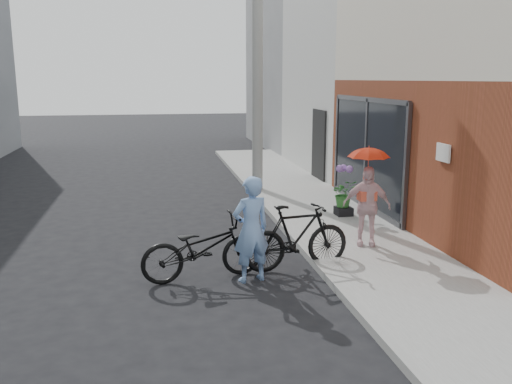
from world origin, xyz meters
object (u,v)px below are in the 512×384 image
object	(u,v)px
officer	(251,229)
bike_right	(297,237)
kimono_woman	(366,206)
bike_left	(203,248)
utility_pole	(257,60)
planter	(343,211)

from	to	relation	value
officer	bike_right	bearing A→B (deg)	-170.94
bike_right	kimono_woman	size ratio (longest dim) A/B	1.27
bike_left	officer	bearing A→B (deg)	-115.66
utility_pole	kimono_woman	world-z (taller)	utility_pole
kimono_woman	bike_right	bearing A→B (deg)	-135.12
officer	planter	world-z (taller)	officer
utility_pole	bike_right	bearing A→B (deg)	-94.80
officer	bike_right	distance (m)	0.95
utility_pole	officer	world-z (taller)	utility_pole
kimono_woman	bike_left	bearing A→B (deg)	-144.09
bike_left	bike_right	xyz separation A→B (m)	(1.53, 0.18, 0.04)
utility_pole	planter	bearing A→B (deg)	-67.73
utility_pole	planter	xyz separation A→B (m)	(1.30, -3.17, -3.29)
planter	utility_pole	bearing A→B (deg)	112.27
utility_pole	planter	world-z (taller)	utility_pole
kimono_woman	planter	distance (m)	2.23
bike_left	kimono_woman	xyz separation A→B (m)	(2.98, 0.85, 0.33)
officer	kimono_woman	world-z (taller)	officer
utility_pole	bike_left	distance (m)	7.12
bike_right	kimono_woman	xyz separation A→B (m)	(1.45, 0.67, 0.29)
kimono_woman	planter	world-z (taller)	kimono_woman
kimono_woman	planter	bearing A→B (deg)	100.57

